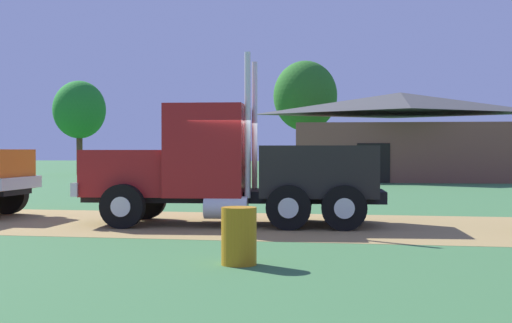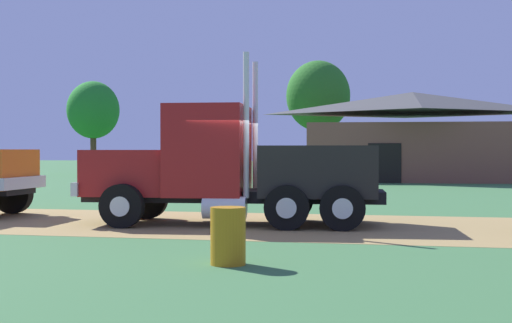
{
  "view_description": "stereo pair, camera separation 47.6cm",
  "coord_description": "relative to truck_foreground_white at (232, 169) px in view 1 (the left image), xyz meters",
  "views": [
    {
      "loc": [
        3.17,
        -16.89,
        1.81
      ],
      "look_at": [
        0.06,
        0.35,
        1.53
      ],
      "focal_mm": 49.69,
      "sensor_mm": 36.0,
      "label": 1
    },
    {
      "loc": [
        3.63,
        -16.8,
        1.81
      ],
      "look_at": [
        0.06,
        0.35,
        1.53
      ],
      "focal_mm": 49.69,
      "sensor_mm": 36.0,
      "label": 2
    }
  ],
  "objects": [
    {
      "name": "tree_left",
      "position": [
        -18.36,
        31.98,
        3.42
      ],
      "size": [
        3.85,
        3.85,
        6.91
      ],
      "color": "#513823",
      "rests_on": "ground_plane"
    },
    {
      "name": "dirt_track",
      "position": [
        0.47,
        0.01,
        -1.34
      ],
      "size": [
        120.0,
        6.19,
        0.01
      ],
      "primitive_type": "cube",
      "color": "olive",
      "rests_on": "ground_plane"
    },
    {
      "name": "truck_foreground_white",
      "position": [
        0.0,
        0.0,
        0.0
      ],
      "size": [
        7.49,
        3.14,
        4.07
      ],
      "color": "black",
      "rests_on": "ground_plane"
    },
    {
      "name": "ground_plane",
      "position": [
        0.47,
        0.01,
        -1.34
      ],
      "size": [
        200.0,
        200.0,
        0.0
      ],
      "primitive_type": "plane",
      "color": "#386A3B"
    },
    {
      "name": "shed_building",
      "position": [
        4.64,
        26.78,
        1.22
      ],
      "size": [
        13.44,
        9.21,
        5.3
      ],
      "color": "brown",
      "rests_on": "ground_plane"
    },
    {
      "name": "tree_mid",
      "position": [
        -2.04,
        35.1,
        4.45
      ],
      "size": [
        4.7,
        4.7,
        8.4
      ],
      "color": "#513823",
      "rests_on": "ground_plane"
    },
    {
      "name": "steel_barrel",
      "position": [
        1.39,
        -5.95,
        -0.89
      ],
      "size": [
        0.56,
        0.56,
        0.91
      ],
      "primitive_type": "cylinder",
      "color": "#B27214",
      "rests_on": "ground_plane"
    }
  ]
}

